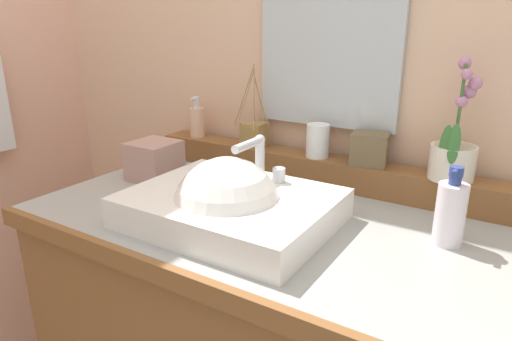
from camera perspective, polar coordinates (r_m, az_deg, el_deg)
wall_back at (r=1.42m, az=11.14°, el=17.13°), size 3.00×0.20×2.59m
back_ledge at (r=1.33m, az=7.51°, el=0.24°), size 1.09×0.09×0.08m
sink_basin at (r=1.04m, az=-3.44°, el=-4.96°), size 0.46×0.36×0.28m
soap_bar at (r=1.18m, az=-5.46°, el=0.29°), size 0.07×0.04×0.02m
potted_plant at (r=1.19m, az=23.83°, el=2.14°), size 0.11×0.12×0.29m
soap_dispenser at (r=1.53m, az=-7.51°, el=6.28°), size 0.05×0.05×0.13m
tumbler_cup at (r=1.29m, az=7.84°, el=3.78°), size 0.06×0.06×0.10m
reed_diffuser at (r=1.39m, az=-0.20°, el=4.69°), size 0.12×0.11×0.25m
trinket_box at (r=1.25m, az=14.24°, el=2.66°), size 0.11×0.09×0.09m
lotion_bottle at (r=1.02m, az=23.47°, el=-4.88°), size 0.06×0.06×0.17m
tissue_box at (r=1.37m, az=-12.77°, el=1.24°), size 0.13×0.13×0.11m
mirror at (r=1.32m, az=9.33°, el=19.64°), size 0.42×0.02×0.65m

